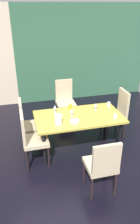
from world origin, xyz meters
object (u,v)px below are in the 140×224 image
Objects in this scene: wine_glass_near_window at (55,107)px; cup_rear at (70,106)px; dining_table at (79,120)px; serving_bowl_near_shelf at (74,121)px; chair_left_far at (28,122)px; cup_north at (115,116)px; chair_right_far at (118,111)px; chair_head_near at (102,164)px; chair_left_near at (31,137)px; chair_head_far at (65,99)px; wine_glass_corner at (72,111)px; cup_east at (109,104)px; wine_glass_left at (96,105)px; pitcher_right at (58,119)px.

cup_rear is (0.34, 0.09, -0.06)m from wine_glass_near_window.
dining_table is 0.28m from serving_bowl_near_shelf.
cup_north is at bearing 71.65° from chair_left_far.
chair_right_far is 1.78m from chair_head_near.
wine_glass_near_window is (0.55, 0.54, 0.26)m from chair_left_near.
cup_north is (0.62, -1.51, 0.20)m from chair_head_far.
dining_table is at bearing -78.47° from cup_rear.
wine_glass_corner is at bearing 110.66° from chair_left_near.
wine_glass_near_window is 1.15m from cup_east.
wine_glass_left reaches higher than dining_table.
chair_left_far is 6.63× the size of wine_glass_near_window.
wine_glass_near_window is 0.48m from pitcher_right.
chair_left_far is (-0.96, 0.26, -0.07)m from dining_table.
chair_left_near is at bearing 0.02° from chair_left_far.
serving_bowl_near_shelf is (0.82, 0.05, 0.17)m from chair_left_near.
chair_left_near is 5.48× the size of pitcher_right.
wine_glass_left is 0.52m from cup_rear.
wine_glass_left is at bearing 35.02° from serving_bowl_near_shelf.
chair_right_far reaches higher than wine_glass_corner.
wine_glass_near_window reaches higher than wine_glass_left.
chair_left_far reaches higher than chair_head_far.
pitcher_right is (-0.46, -1.45, 0.25)m from chair_head_far.
chair_right_far reaches higher than chair_head_near.
pitcher_right reaches higher than cup_north.
cup_rear is at bearing 83.83° from chair_head_far.
serving_bowl_near_shelf is (-0.14, 1.03, 0.19)m from chair_head_near.
chair_left_far is at bearing -178.65° from wine_glass_near_window.
chair_right_far is 6.69× the size of wine_glass_near_window.
wine_glass_left is 0.67m from serving_bowl_near_shelf.
wine_glass_left is at bearing 118.20° from cup_north.
chair_left_far is at bearing -179.90° from cup_east.
chair_left_far is at bearing 176.10° from wine_glass_left.
chair_right_far is 1.02× the size of chair_head_far.
chair_head_near is 1.62m from cup_rear.
wine_glass_corner reaches higher than cup_east.
chair_head_far is at bearing 109.71° from wine_glass_left.
serving_bowl_near_shelf is at bearing -1.31° from pitcher_right.
chair_left_near is 1.01× the size of chair_head_far.
wine_glass_corner is 0.54m from wine_glass_left.
chair_right_far is 1.92m from chair_left_far.
wine_glass_left is at bearing 24.04° from pitcher_right.
chair_right_far is at bearing 9.49° from wine_glass_left.
chair_head_near reaches higher than wine_glass_near_window.
wine_glass_corner is (-0.12, 0.05, 0.19)m from dining_table.
chair_head_near is 1.16m from pitcher_right.
cup_east is (0.10, 0.53, 0.00)m from cup_north.
wine_glass_left is at bearing 109.71° from chair_head_far.
cup_rear is at bearing 125.57° from chair_left_near.
chair_right_far is at bearing 58.68° from cup_north.
chair_head_far is 1.54m from pitcher_right.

